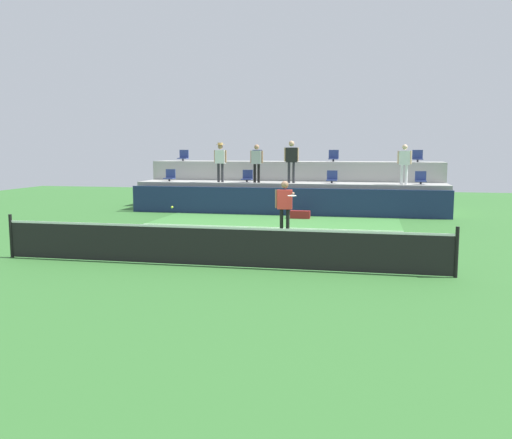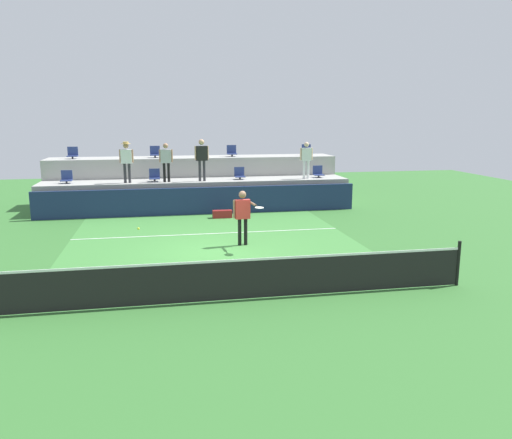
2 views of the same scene
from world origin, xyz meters
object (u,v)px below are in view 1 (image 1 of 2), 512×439
Objects in this scene: stadium_chair_lower_far_left at (170,176)px; spectator_in_grey at (404,161)px; stadium_chair_lower_far_right at (421,179)px; tennis_player at (285,203)px; stadium_chair_lower_right at (332,178)px; equipment_bag at (300,215)px; stadium_chair_upper_left at (257,157)px; stadium_chair_upper_far_right at (418,157)px; spectator_with_hat at (220,158)px; spectator_leaning_on_rail at (291,157)px; stadium_chair_upper_far_left at (183,156)px; stadium_chair_lower_left at (247,177)px; spectator_in_white at (257,160)px; stadium_chair_upper_right at (333,157)px; tennis_ball at (172,207)px.

spectator_in_grey reaches higher than stadium_chair_lower_far_left.
tennis_player is (-4.50, -6.58, -0.43)m from stadium_chair_lower_far_right.
stadium_chair_lower_right reaches higher than equipment_bag.
stadium_chair_upper_far_right is at bearing 0.00° from stadium_chair_upper_left.
spectator_with_hat is (-8.26, -0.38, 0.80)m from stadium_chair_lower_far_right.
stadium_chair_upper_far_left is at bearing 158.23° from spectator_leaning_on_rail.
stadium_chair_lower_left is 0.97m from spectator_in_white.
spectator_with_hat is at bearing -165.17° from stadium_chair_upper_far_right.
stadium_chair_lower_far_left is 0.31× the size of tennis_player.
stadium_chair_upper_far_left reaches higher than stadium_chair_lower_right.
stadium_chair_lower_far_right is 1.00× the size of stadium_chair_upper_far_left.
stadium_chair_upper_far_right is (10.67, 1.80, 0.85)m from stadium_chair_lower_far_left.
stadium_chair_upper_far_right is 0.31× the size of tennis_player.
stadium_chair_lower_far_left is at bearing 180.00° from stadium_chair_lower_far_right.
stadium_chair_upper_far_right is at bearing 90.41° from stadium_chair_lower_far_right.
spectator_in_grey is at bearing -36.50° from stadium_chair_upper_right.
spectator_in_grey reaches higher than tennis_ball.
stadium_chair_upper_far_right is (3.54, 1.80, 0.85)m from stadium_chair_lower_right.
stadium_chair_lower_right is 3.23m from spectator_in_white.
stadium_chair_upper_far_right is (7.16, 1.80, 0.85)m from stadium_chair_lower_left.
stadium_chair_lower_right is 0.30× the size of spectator_leaning_on_rail.
stadium_chair_lower_left is 0.68× the size of equipment_bag.
spectator_with_hat reaches higher than stadium_chair_lower_right.
stadium_chair_lower_far_left is 2.59m from spectator_with_hat.
spectator_in_white is 3.42m from equipment_bag.
spectator_leaning_on_rail is at bearing 109.13° from equipment_bag.
spectator_leaning_on_rail is (1.92, -2.18, -0.00)m from stadium_chair_upper_left.
stadium_chair_upper_far_left is 1.00× the size of stadium_chair_upper_right.
equipment_bag is at bearing -25.78° from spectator_with_hat.
stadium_chair_lower_far_left and stadium_chair_lower_far_right have the same top height.
tennis_player is 6.37m from spectator_leaning_on_rail.
stadium_chair_lower_far_right is 7.40m from stadium_chair_upper_left.
stadium_chair_lower_far_right is at bearing -14.16° from stadium_chair_upper_left.
stadium_chair_lower_far_right is at bearing -89.59° from stadium_chair_upper_far_right.
stadium_chair_upper_left and stadium_chair_upper_right have the same top height.
stadium_chair_upper_far_left is 7.65× the size of tennis_ball.
tennis_player is at bearing -58.74° from spectator_with_hat.
stadium_chair_lower_far_left is 9.04m from tennis_player.
stadium_chair_lower_left is 2.17m from spectator_leaning_on_rail.
stadium_chair_lower_right is 0.31× the size of spectator_with_hat.
stadium_chair_lower_far_left reaches higher than tennis_ball.
stadium_chair_upper_right reaches higher than tennis_player.
stadium_chair_lower_right is at bearing 63.62° from tennis_ball.
spectator_in_white reaches higher than tennis_ball.
stadium_chair_upper_left is 1.00× the size of stadium_chair_upper_right.
stadium_chair_lower_far_right is 11.08m from tennis_ball.
tennis_player is 2.23× the size of equipment_bag.
stadium_chair_lower_far_right is (7.17, 0.00, 0.00)m from stadium_chair_lower_left.
tennis_ball is 0.09× the size of equipment_bag.
tennis_player is at bearing -46.75° from stadium_chair_lower_far_left.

